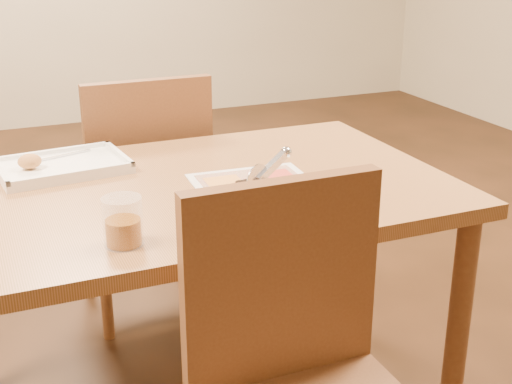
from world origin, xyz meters
name	(u,v)px	position (x,y,z in m)	size (l,w,h in m)	color
dining_table	(201,214)	(0.00, 0.00, 0.63)	(1.30, 0.85, 0.72)	#98633D
chair_near	(300,354)	(0.00, -0.60, 0.57)	(0.42, 0.42, 0.47)	brown
chair_far	(145,171)	(0.00, 0.60, 0.57)	(0.42, 0.42, 0.47)	brown
plate	(256,209)	(0.06, -0.23, 0.73)	(0.29, 0.29, 0.02)	white
pizza	(259,201)	(0.07, -0.23, 0.75)	(0.22, 0.22, 0.03)	#BF8141
pizza_cutter	(267,171)	(0.10, -0.20, 0.81)	(0.14, 0.09, 0.09)	silver
appetizer_tray	(60,167)	(-0.32, 0.25, 0.73)	(0.36, 0.27, 0.06)	white
glass_tumbler	(123,224)	(-0.27, -0.29, 0.77)	(0.09, 0.09, 0.11)	#793F09
menu	(266,195)	(0.13, -0.14, 0.72)	(0.31, 0.43, 0.01)	silver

